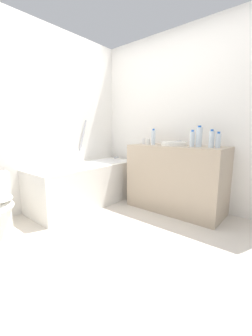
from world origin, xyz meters
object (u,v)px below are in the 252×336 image
sink_basin (174,144)px  water_bottle_3 (199,137)px  sink_faucet (180,143)px  drinking_glass_0 (148,142)px  water_bottle_1 (212,139)px  water_bottle_4 (218,140)px  water_bottle_0 (153,137)px  drinking_glass_1 (144,141)px  water_bottle_2 (192,139)px  bathtub (87,183)px

sink_basin → water_bottle_3: bearing=-94.0°
sink_faucet → drinking_glass_0: drinking_glass_0 is taller
sink_faucet → drinking_glass_0: (-0.26, 0.38, 0.01)m
sink_basin → water_bottle_1: 0.50m
water_bottle_4 → drinking_glass_0: (-0.06, 0.94, -0.05)m
water_bottle_3 → water_bottle_0: bearing=92.1°
sink_basin → sink_faucet: bearing=0.0°
water_bottle_3 → drinking_glass_1: bearing=88.0°
drinking_glass_1 → water_bottle_2: bearing=-94.8°
water_bottle_2 → water_bottle_4: water_bottle_2 is taller
water_bottle_2 → sink_faucet: bearing=47.1°
bathtub → water_bottle_1: bearing=-69.4°
bathtub → water_bottle_0: size_ratio=7.54×
water_bottle_0 → water_bottle_2: water_bottle_0 is taller
drinking_glass_0 → water_bottle_2: bearing=-89.5°
sink_basin → water_bottle_3: (-0.02, -0.34, 0.10)m
sink_faucet → water_bottle_1: water_bottle_1 is taller
water_bottle_1 → water_bottle_3: size_ratio=0.83×
water_bottle_4 → water_bottle_0: bearing=93.0°
bathtub → water_bottle_1: size_ratio=7.91×
water_bottle_1 → drinking_glass_0: bearing=92.3°
sink_basin → water_bottle_4: bearing=-90.3°
sink_faucet → water_bottle_4: 0.60m
water_bottle_1 → drinking_glass_0: (-0.04, 0.87, -0.06)m
water_bottle_0 → drinking_glass_0: size_ratio=2.81×
water_bottle_1 → water_bottle_2: size_ratio=1.03×
water_bottle_0 → water_bottle_2: 0.57m
water_bottle_0 → water_bottle_1: 0.79m
water_bottle_3 → drinking_glass_0: bearing=93.2°
water_bottle_1 → drinking_glass_1: (0.03, 0.98, -0.06)m
sink_faucet → water_bottle_1: 0.55m
water_bottle_3 → drinking_glass_1: water_bottle_3 is taller
water_bottle_4 → water_bottle_2: bearing=101.0°
water_bottle_0 → bathtub: bearing=126.2°
water_bottle_3 → drinking_glass_0: size_ratio=3.24×
water_bottle_1 → water_bottle_3: 0.15m
sink_faucet → water_bottle_4: (-0.20, -0.56, 0.06)m
water_bottle_4 → water_bottle_1: bearing=111.0°
water_bottle_2 → water_bottle_4: 0.29m
water_bottle_4 → drinking_glass_1: bearing=89.6°
sink_faucet → bathtub: bearing=127.1°
water_bottle_0 → drinking_glass_0: bearing=101.5°
bathtub → water_bottle_2: size_ratio=8.14×
water_bottle_2 → water_bottle_1: bearing=-82.2°
bathtub → sink_faucet: bathtub is taller
water_bottle_1 → drinking_glass_0: size_ratio=2.68×
water_bottle_4 → drinking_glass_0: 0.94m
water_bottle_0 → drinking_glass_0: water_bottle_0 is taller
sink_basin → water_bottle_3: water_bottle_3 is taller
sink_basin → drinking_glass_0: (-0.06, 0.38, 0.01)m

